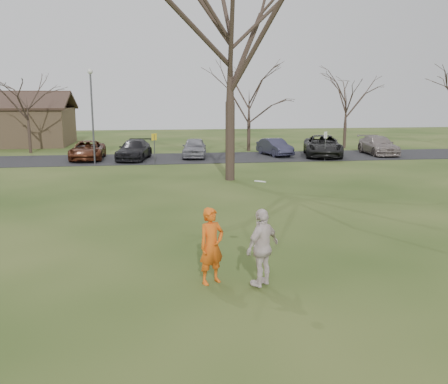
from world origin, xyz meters
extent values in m
plane|color=#1E380F|center=(0.00, 0.00, 0.00)|extent=(120.00, 120.00, 0.00)
cube|color=black|center=(0.00, 25.00, 0.02)|extent=(62.00, 6.50, 0.04)
imported|color=#DA5512|center=(-0.84, 0.41, 0.92)|extent=(0.80, 0.71, 1.84)
imported|color=#542613|center=(-6.77, 25.09, 0.71)|extent=(2.24, 4.83, 1.34)
imported|color=black|center=(-3.44, 24.56, 0.74)|extent=(2.81, 5.09, 1.40)
imported|color=gray|center=(0.99, 25.30, 0.77)|extent=(2.26, 4.45, 1.45)
imported|color=#2B2B40|center=(7.25, 25.55, 0.69)|extent=(2.22, 4.15, 1.30)
imported|color=black|center=(10.71, 24.40, 0.84)|extent=(4.08, 6.25, 1.60)
imported|color=gray|center=(15.51, 24.98, 0.76)|extent=(2.35, 5.07, 1.43)
imported|color=beige|center=(0.28, -0.05, 0.98)|extent=(1.11, 1.02, 1.82)
cylinder|color=white|center=(0.19, -0.09, 2.52)|extent=(0.28, 0.27, 0.11)
cylinder|color=#47474C|center=(-6.00, 22.50, 3.00)|extent=(0.12, 0.12, 6.00)
sphere|color=beige|center=(-6.00, 22.50, 6.10)|extent=(0.34, 0.34, 0.34)
cylinder|color=#47474C|center=(-2.00, 22.00, 1.00)|extent=(0.06, 0.06, 2.00)
cube|color=yellow|center=(-2.00, 22.00, 1.85)|extent=(0.35, 0.35, 0.45)
cylinder|color=#47474C|center=(10.00, 22.00, 1.00)|extent=(0.06, 0.06, 2.00)
cube|color=silver|center=(10.00, 22.00, 1.85)|extent=(0.35, 0.35, 0.45)
camera|label=1|loc=(-2.17, -10.29, 4.32)|focal=38.18mm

